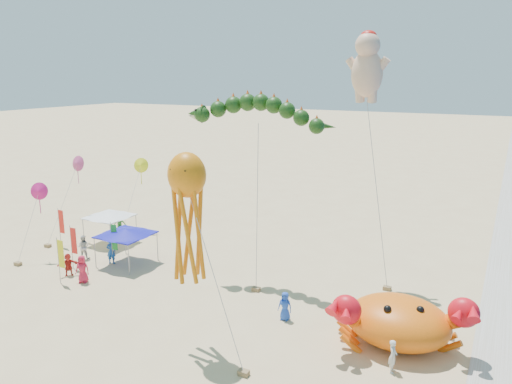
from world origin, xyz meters
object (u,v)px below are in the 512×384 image
at_px(cherub_kite, 367,65).
at_px(canopy_blue, 126,232).
at_px(dragon_kite, 256,116).
at_px(canopy_white, 109,214).
at_px(crab_inflatable, 398,320).
at_px(octopus_kite, 188,208).

height_order(cherub_kite, canopy_blue, cherub_kite).
distance_m(dragon_kite, canopy_white, 16.34).
xyz_separation_m(cherub_kite, canopy_white, (-19.93, -2.83, -11.65)).
xyz_separation_m(crab_inflatable, cherub_kite, (-4.45, 8.14, 12.72)).
distance_m(cherub_kite, canopy_blue, 20.27).
distance_m(dragon_kite, canopy_blue, 12.95).
distance_m(octopus_kite, canopy_white, 18.68).
relative_size(cherub_kite, octopus_kite, 1.62).
distance_m(crab_inflatable, cherub_kite, 15.75).
distance_m(dragon_kite, octopus_kite, 9.97).
relative_size(crab_inflatable, canopy_blue, 1.92).
bearing_deg(canopy_blue, dragon_kite, 12.80).
bearing_deg(crab_inflatable, cherub_kite, 118.64).
height_order(crab_inflatable, dragon_kite, dragon_kite).
bearing_deg(dragon_kite, canopy_white, 176.61).
height_order(dragon_kite, octopus_kite, dragon_kite).
bearing_deg(dragon_kite, canopy_blue, -167.20).
bearing_deg(cherub_kite, crab_inflatable, -61.36).
distance_m(cherub_kite, canopy_white, 23.26).
bearing_deg(canopy_blue, octopus_kite, -33.70).
height_order(dragon_kite, canopy_white, dragon_kite).
bearing_deg(canopy_white, canopy_blue, -34.16).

